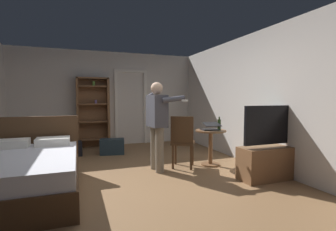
# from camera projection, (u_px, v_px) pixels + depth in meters

# --- Properties ---
(ground_plane) EXTENTS (7.06, 7.06, 0.00)m
(ground_plane) POSITION_uv_depth(u_px,v_px,m) (133.00, 181.00, 3.94)
(ground_plane) COLOR olive
(wall_back) EXTENTS (5.14, 0.12, 2.60)m
(wall_back) POSITION_uv_depth(u_px,v_px,m) (108.00, 99.00, 6.90)
(wall_back) COLOR silver
(wall_back) RESTS_ON ground_plane
(wall_right) EXTENTS (0.12, 6.66, 2.60)m
(wall_right) POSITION_uv_depth(u_px,v_px,m) (262.00, 99.00, 4.71)
(wall_right) COLOR silver
(wall_right) RESTS_ON ground_plane
(doorway_frame) EXTENTS (0.93, 0.08, 2.13)m
(doorway_frame) POSITION_uv_depth(u_px,v_px,m) (131.00, 102.00, 7.05)
(doorway_frame) COLOR white
(doorway_frame) RESTS_ON ground_plane
(bed) EXTENTS (1.35, 1.97, 1.02)m
(bed) POSITION_uv_depth(u_px,v_px,m) (26.00, 174.00, 3.32)
(bed) COLOR #4C331E
(bed) RESTS_ON ground_plane
(bookshelf) EXTENTS (0.84, 0.32, 1.86)m
(bookshelf) POSITION_uv_depth(u_px,v_px,m) (93.00, 110.00, 6.57)
(bookshelf) COLOR brown
(bookshelf) RESTS_ON ground_plane
(tv_flatscreen) EXTENTS (1.09, 0.40, 1.21)m
(tv_flatscreen) POSITION_uv_depth(u_px,v_px,m) (271.00, 157.00, 4.04)
(tv_flatscreen) COLOR brown
(tv_flatscreen) RESTS_ON ground_plane
(side_table) EXTENTS (0.60, 0.60, 0.70)m
(side_table) POSITION_uv_depth(u_px,v_px,m) (211.00, 142.00, 4.84)
(side_table) COLOR brown
(side_table) RESTS_ON ground_plane
(laptop) EXTENTS (0.35, 0.36, 0.16)m
(laptop) POSITION_uv_depth(u_px,v_px,m) (210.00, 128.00, 4.77)
(laptop) COLOR black
(laptop) RESTS_ON side_table
(bottle_on_table) EXTENTS (0.06, 0.06, 0.26)m
(bottle_on_table) POSITION_uv_depth(u_px,v_px,m) (219.00, 124.00, 4.79)
(bottle_on_table) COLOR #283715
(bottle_on_table) RESTS_ON side_table
(wooden_chair) EXTENTS (0.57, 0.57, 0.99)m
(wooden_chair) POSITION_uv_depth(u_px,v_px,m) (183.00, 140.00, 4.63)
(wooden_chair) COLOR #4C331E
(wooden_chair) RESTS_ON ground_plane
(person_blue_shirt) EXTENTS (0.64, 0.60, 1.61)m
(person_blue_shirt) POSITION_uv_depth(u_px,v_px,m) (157.00, 120.00, 4.46)
(person_blue_shirt) COLOR gray
(person_blue_shirt) RESTS_ON ground_plane
(suitcase_dark) EXTENTS (0.60, 0.38, 0.36)m
(suitcase_dark) POSITION_uv_depth(u_px,v_px,m) (112.00, 147.00, 5.81)
(suitcase_dark) COLOR #1E2D38
(suitcase_dark) RESTS_ON ground_plane
(suitcase_small) EXTENTS (0.61, 0.36, 0.32)m
(suitcase_small) POSITION_uv_depth(u_px,v_px,m) (68.00, 149.00, 5.62)
(suitcase_small) COLOR black
(suitcase_small) RESTS_ON ground_plane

